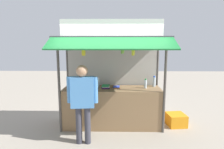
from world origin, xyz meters
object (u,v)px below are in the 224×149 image
at_px(magazine_stack_far_left, 106,87).
at_px(plastic_crate, 176,120).
at_px(banana_bunch_inner_left, 133,53).
at_px(banana_bunch_inner_right, 84,52).
at_px(water_bottle_left, 146,84).
at_px(magazine_stack_back_left, 116,87).
at_px(vendor_person, 83,97).
at_px(water_bottle_front_left, 98,83).
at_px(water_bottle_far_right, 154,82).
at_px(banana_bunch_leftmost, 123,51).

xyz_separation_m(magazine_stack_far_left, plastic_crate, (1.81, -0.00, -0.86)).
bearing_deg(banana_bunch_inner_left, banana_bunch_inner_right, -179.92).
height_order(water_bottle_left, magazine_stack_back_left, water_bottle_left).
xyz_separation_m(magazine_stack_far_left, banana_bunch_inner_right, (-0.45, -0.49, 0.88)).
bearing_deg(vendor_person, banana_bunch_inner_right, 88.18).
relative_size(water_bottle_front_left, vendor_person, 0.14).
bearing_deg(banana_bunch_inner_right, water_bottle_far_right, 22.48).
bearing_deg(magazine_stack_far_left, plastic_crate, -0.15).
height_order(banana_bunch_leftmost, plastic_crate, banana_bunch_leftmost).
bearing_deg(banana_bunch_leftmost, water_bottle_left, 40.00).
bearing_deg(water_bottle_front_left, water_bottle_far_right, 2.95).
xyz_separation_m(water_bottle_far_right, banana_bunch_inner_left, (-0.63, -0.71, 0.78)).
height_order(water_bottle_front_left, banana_bunch_leftmost, banana_bunch_leftmost).
relative_size(water_bottle_left, plastic_crate, 0.54).
relative_size(magazine_stack_far_left, magazine_stack_back_left, 1.15).
relative_size(water_bottle_far_right, banana_bunch_inner_right, 0.93).
distance_m(water_bottle_left, banana_bunch_inner_left, 1.02).
distance_m(water_bottle_far_right, magazine_stack_far_left, 1.28).
relative_size(water_bottle_left, magazine_stack_far_left, 0.80).
bearing_deg(magazine_stack_far_left, vendor_person, -114.82).
height_order(water_bottle_left, magazine_stack_far_left, water_bottle_left).
xyz_separation_m(banana_bunch_leftmost, plastic_crate, (1.41, 0.49, -1.78)).
distance_m(water_bottle_far_right, water_bottle_left, 0.33).
relative_size(vendor_person, plastic_crate, 3.78).
height_order(magazine_stack_back_left, plastic_crate, magazine_stack_back_left).
bearing_deg(water_bottle_front_left, banana_bunch_leftmost, -46.52).
bearing_deg(banana_bunch_leftmost, vendor_person, -152.70).
xyz_separation_m(water_bottle_front_left, magazine_stack_back_left, (0.47, -0.14, -0.09)).
xyz_separation_m(water_bottle_front_left, plastic_crate, (2.01, -0.14, -0.94)).
xyz_separation_m(magazine_stack_back_left, banana_bunch_leftmost, (0.13, -0.49, 0.93)).
height_order(water_bottle_far_right, banana_bunch_inner_left, banana_bunch_inner_left).
bearing_deg(banana_bunch_inner_left, plastic_crate, 22.46).
relative_size(banana_bunch_leftmost, banana_bunch_inner_left, 0.87).
relative_size(banana_bunch_leftmost, vendor_person, 0.15).
height_order(water_bottle_front_left, magazine_stack_far_left, water_bottle_front_left).
bearing_deg(water_bottle_left, magazine_stack_back_left, -178.73).
bearing_deg(water_bottle_front_left, vendor_person, -101.97).
xyz_separation_m(magazine_stack_back_left, vendor_person, (-0.70, -0.92, -0.00)).
bearing_deg(magazine_stack_far_left, magazine_stack_back_left, -0.73).
height_order(magazine_stack_back_left, banana_bunch_leftmost, banana_bunch_leftmost).
bearing_deg(water_bottle_left, banana_bunch_leftmost, -140.00).
xyz_separation_m(magazine_stack_far_left, vendor_person, (-0.43, -0.92, -0.02)).
distance_m(water_bottle_front_left, plastic_crate, 2.23).
xyz_separation_m(water_bottle_left, magazine_stack_far_left, (-1.00, -0.01, -0.08)).
relative_size(water_bottle_front_left, magazine_stack_back_left, 0.91).
height_order(banana_bunch_leftmost, vendor_person, banana_bunch_leftmost).
bearing_deg(vendor_person, magazine_stack_back_left, 47.00).
height_order(magazine_stack_back_left, banana_bunch_inner_right, banana_bunch_inner_right).
distance_m(water_bottle_front_left, banana_bunch_leftmost, 1.21).
height_order(water_bottle_left, vendor_person, vendor_person).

